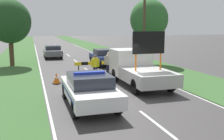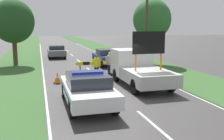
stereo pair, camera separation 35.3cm
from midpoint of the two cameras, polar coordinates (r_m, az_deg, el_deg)
The scene contains 16 objects.
ground_plane at distance 12.96m, azimuth 2.75°, elevation -5.86°, with size 160.00×160.00×0.00m, color #3D3A3A.
lane_markings at distance 24.58m, azimuth -6.20°, elevation 1.45°, with size 7.24×58.79×0.01m.
grass_verge_left at distance 32.09m, azimuth -18.73°, elevation 2.91°, with size 4.15×120.00×0.03m.
grass_verge_right at distance 33.48m, azimuth 1.32°, elevation 3.66°, with size 4.15×120.00×0.03m.
police_car at distance 11.45m, azimuth -4.51°, elevation -4.04°, with size 1.92×4.77×1.52m.
work_truck at distance 15.61m, azimuth 6.37°, elevation 0.51°, with size 2.25×5.36×3.17m.
road_barrier at distance 18.17m, azimuth -2.87°, elevation 1.31°, with size 2.84×0.08×1.02m.
police_officer at distance 17.33m, azimuth -2.81°, elevation 1.20°, with size 0.56×0.36×1.57m.
pedestrian_civilian at distance 17.71m, azimuth 0.16°, elevation 1.66°, with size 0.62×0.39×1.73m.
traffic_cone_near_police at distance 16.19m, azimuth -11.19°, elevation -1.70°, with size 0.49×0.49×0.68m.
traffic_cone_centre_front at distance 15.88m, azimuth -2.01°, elevation -2.03°, with size 0.38×0.38×0.52m.
queued_car_hatch_blue at distance 23.32m, azimuth -0.83°, elevation 2.90°, with size 1.76×4.07×1.43m.
queued_car_suv_grey at distance 29.66m, azimuth -11.68°, elevation 4.05°, with size 1.81×4.39×1.33m.
roadside_tree_near_left at distance 24.11m, azimuth 9.12°, elevation 10.81°, with size 3.40×3.40×5.84m.
roadside_tree_near_right at distance 24.35m, azimuth -20.32°, elevation 9.86°, with size 3.57×3.57×5.72m.
utility_pole at distance 21.18m, azimuth 8.04°, elevation 10.75°, with size 1.20×0.20×7.61m.
Camera 2 is at (-3.78, -11.91, 3.44)m, focal length 42.00 mm.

